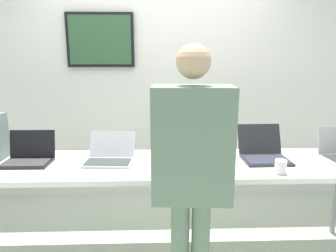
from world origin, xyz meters
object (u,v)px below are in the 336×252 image
object	(u,v)px
person	(192,163)
coffee_mug	(281,167)
laptop_station_0	(29,156)
laptop_station_2	(185,153)
laptop_station_1	(110,155)
laptop_station_3	(263,152)
workbench	(157,169)

from	to	relation	value
person	coffee_mug	world-z (taller)	person
laptop_station_0	laptop_station_2	xyz separation A→B (m)	(1.23, 0.03, 0.00)
laptop_station_2	person	world-z (taller)	person
laptop_station_1	laptop_station_3	distance (m)	1.24
laptop_station_1	person	distance (m)	0.89
laptop_station_0	person	world-z (taller)	person
workbench	laptop_station_0	world-z (taller)	laptop_station_0
laptop_station_0	laptop_station_1	distance (m)	0.63
workbench	laptop_station_1	distance (m)	0.39
laptop_station_0	coffee_mug	bearing A→B (deg)	-8.85
laptop_station_1	laptop_station_2	distance (m)	0.60
laptop_station_2	coffee_mug	world-z (taller)	laptop_station_2
workbench	laptop_station_2	bearing A→B (deg)	17.32
workbench	laptop_station_0	xyz separation A→B (m)	(-1.01, 0.04, 0.10)
laptop_station_3	coffee_mug	distance (m)	0.32
laptop_station_0	laptop_station_2	bearing A→B (deg)	1.26
laptop_station_0	laptop_station_3	distance (m)	1.87
laptop_station_3	coffee_mug	size ratio (longest dim) A/B	3.72
laptop_station_2	person	bearing A→B (deg)	-92.39
workbench	coffee_mug	bearing A→B (deg)	-15.95
laptop_station_2	person	distance (m)	0.71
laptop_station_1	workbench	bearing A→B (deg)	-6.99
workbench	person	xyz separation A→B (m)	(0.20, -0.62, 0.26)
laptop_station_2	workbench	bearing A→B (deg)	-162.68
person	coffee_mug	bearing A→B (deg)	28.70
workbench	coffee_mug	distance (m)	0.91
workbench	laptop_station_3	bearing A→B (deg)	4.60
laptop_station_1	coffee_mug	world-z (taller)	laptop_station_1
laptop_station_2	laptop_station_3	world-z (taller)	laptop_station_2
coffee_mug	laptop_station_0	bearing A→B (deg)	171.15
workbench	coffee_mug	xyz separation A→B (m)	(0.87, -0.25, 0.10)
laptop_station_2	laptop_station_0	bearing A→B (deg)	-178.74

